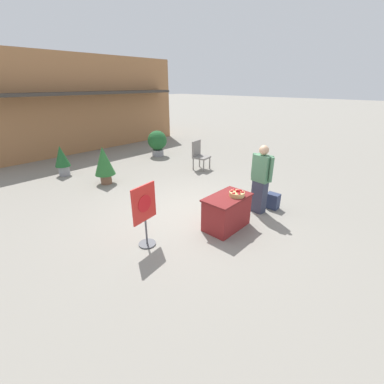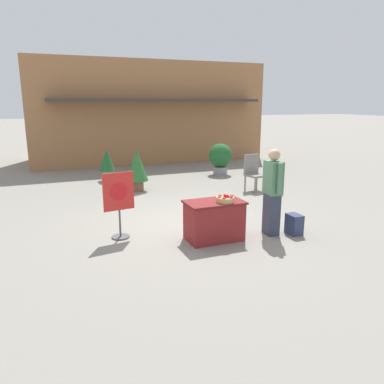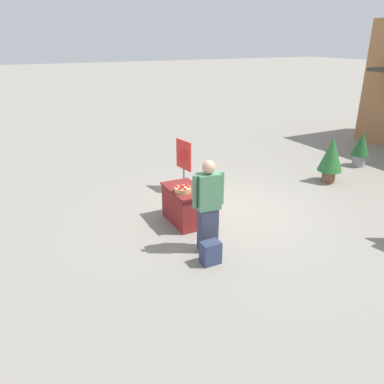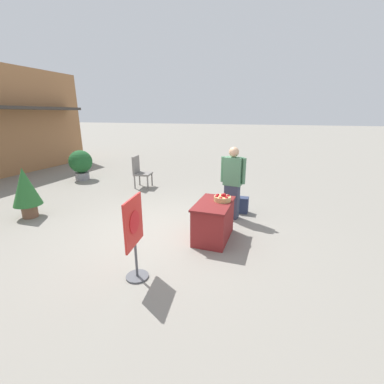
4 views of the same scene
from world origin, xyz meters
TOP-DOWN VIEW (x-y plane):
  - ground_plane at (0.00, 0.00)m, footprint 120.00×120.00m
  - display_table at (-0.00, -1.10)m, footprint 1.14×0.68m
  - apple_basket at (0.16, -1.24)m, footprint 0.35×0.35m
  - person_visitor at (1.23, -1.24)m, footprint 0.31×0.61m
  - backpack at (1.67, -1.43)m, footprint 0.24×0.34m
  - poster_board at (-1.70, -0.30)m, footprint 0.63×0.36m
  - potted_plant_near_left at (-0.38, 3.56)m, footprint 0.66×0.66m
  - potted_plant_far_left at (-0.98, 5.47)m, footprint 0.53×0.53m

SIDE VIEW (x-z plane):
  - ground_plane at x=0.00m, z-range 0.00..0.00m
  - backpack at x=1.67m, z-range 0.00..0.42m
  - display_table at x=0.00m, z-range 0.00..0.79m
  - potted_plant_far_left at x=-0.98m, z-range 0.07..1.17m
  - potted_plant_near_left at x=-0.38m, z-range 0.10..1.37m
  - poster_board at x=-1.70m, z-range 0.08..1.41m
  - apple_basket at x=0.16m, z-range 0.77..0.93m
  - person_visitor at x=1.23m, z-range 0.02..1.79m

